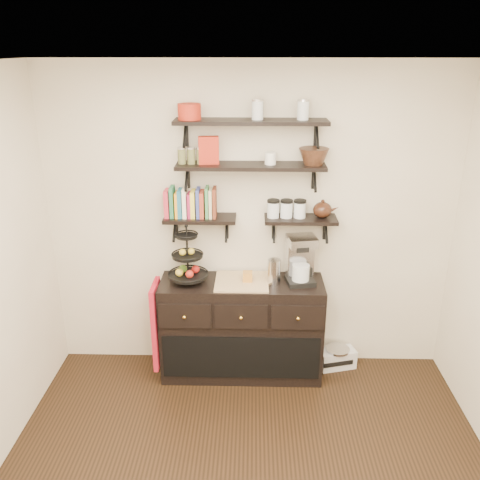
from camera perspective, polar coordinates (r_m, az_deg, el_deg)
The scene contains 20 objects.
ceiling at distance 2.39m, azimuth 1.10°, elevation 18.90°, with size 3.50×3.50×0.02m, color white.
back_wall at distance 4.38m, azimuth 1.16°, elevation 1.86°, with size 3.50×0.02×2.70m, color white.
shelf_top at distance 4.05m, azimuth 1.24°, elevation 13.11°, with size 1.20×0.27×0.23m.
shelf_mid at distance 4.11m, azimuth 1.20°, elevation 8.27°, with size 1.20×0.27×0.23m.
shelf_low_left at distance 4.27m, azimuth -4.50°, elevation 2.37°, with size 0.60×0.25×0.23m.
shelf_low_right at distance 4.27m, azimuth 6.81°, elevation 2.27°, with size 0.60×0.25×0.23m.
cookbooks at distance 4.23m, azimuth -5.26°, elevation 4.13°, with size 0.43×0.15×0.26m.
glass_canisters at distance 4.23m, azimuth 5.24°, elevation 3.40°, with size 0.32×0.10×0.13m.
sideboard at distance 4.55m, azimuth 0.19°, elevation -9.86°, with size 1.40×0.50×0.92m.
fruit_stand at distance 4.30m, azimuth -5.85°, elevation -2.61°, with size 0.34×0.34×0.50m.
candle at distance 4.31m, azimuth 0.86°, elevation -4.11°, with size 0.08×0.08×0.08m, color #B37529.
coffee_maker at distance 4.30m, azimuth 6.82°, elevation -2.24°, with size 0.26×0.26×0.42m.
thermal_carafe at distance 4.28m, azimuth 3.84°, elevation -3.60°, with size 0.11×0.11×0.22m, color silver.
apron at distance 4.49m, azimuth -9.31°, elevation -9.28°, with size 0.04×0.32×0.76m, color #A91228.
radio at distance 4.89m, azimuth 10.85°, elevation -12.84°, with size 0.36×0.27×0.19m.
recipe_box at distance 4.10m, azimuth -3.54°, elevation 10.03°, with size 0.16×0.06×0.22m, color #B22614.
walnut_bowl at distance 4.12m, azimuth 8.27°, elevation 9.27°, with size 0.24×0.24×0.13m, color black, non-canonical shape.
ramekins at distance 4.10m, azimuth 3.43°, elevation 9.14°, with size 0.09×0.09×0.10m, color white.
teapot at distance 4.25m, azimuth 9.25°, elevation 3.51°, with size 0.21×0.16×0.16m, color black, non-canonical shape.
red_pot at distance 4.07m, azimuth -5.71°, elevation 14.16°, with size 0.18×0.18×0.12m, color #B22614.
Camera 1 is at (0.02, -2.39, 2.79)m, focal length 38.00 mm.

